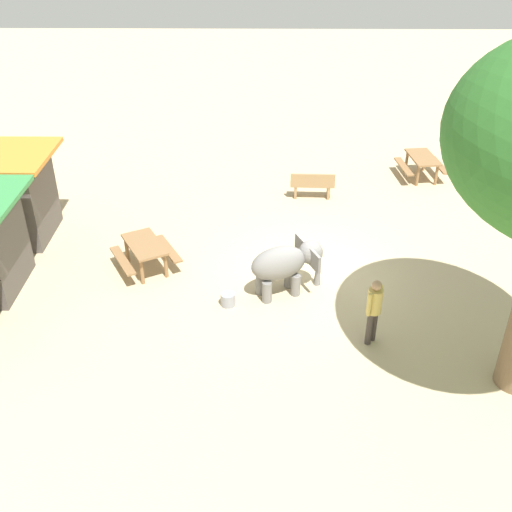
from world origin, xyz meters
TOP-DOWN VIEW (x-y plane):
  - ground_plane at (0.00, 0.00)m, footprint 60.00×60.00m
  - elephant at (-0.86, 0.72)m, footprint 1.51×1.87m
  - person_handler at (-2.75, -1.11)m, footprint 0.40×0.37m
  - wooden_bench at (4.36, -0.29)m, footprint 0.45×1.41m
  - picnic_table_near at (0.15, 4.33)m, footprint 2.03×2.02m
  - picnic_table_far at (5.97, -4.11)m, footprint 1.66×1.64m
  - market_stall_orange at (1.87, 8.23)m, footprint 2.50×2.50m
  - feed_bucket at (-1.42, 2.11)m, footprint 0.36×0.36m

SIDE VIEW (x-z plane):
  - ground_plane at x=0.00m, z-range 0.00..0.00m
  - feed_bucket at x=-1.42m, z-range 0.00..0.32m
  - wooden_bench at x=4.36m, z-range 0.03..0.91m
  - picnic_table_near at x=0.15m, z-range 0.20..0.98m
  - picnic_table_far at x=5.97m, z-range 0.20..0.98m
  - elephant at x=-0.86m, z-range 0.18..1.50m
  - person_handler at x=-2.75m, z-range 0.14..1.76m
  - market_stall_orange at x=1.87m, z-range -0.12..2.40m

